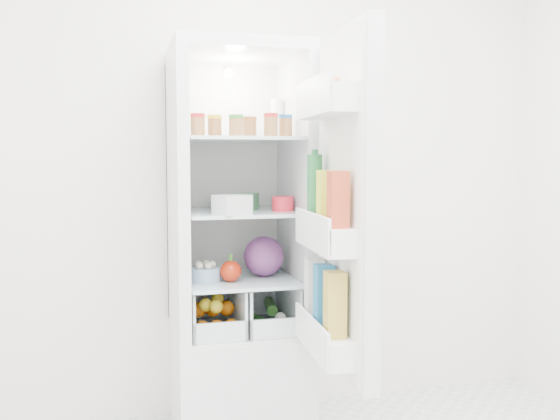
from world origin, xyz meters
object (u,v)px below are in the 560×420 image
object	(u,v)px
red_cabbage	(264,256)
mushroom_bowl	(205,275)
refrigerator	(236,292)
fridge_door	(340,211)

from	to	relation	value
red_cabbage	mushroom_bowl	xyz separation A→B (m)	(-0.28, -0.07, -0.06)
refrigerator	mushroom_bowl	distance (m)	0.24
fridge_door	red_cabbage	bearing A→B (deg)	19.64
mushroom_bowl	fridge_door	xyz separation A→B (m)	(0.45, -0.51, 0.31)
refrigerator	mushroom_bowl	size ratio (longest dim) A/B	12.98
refrigerator	mushroom_bowl	bearing A→B (deg)	-141.65
mushroom_bowl	fridge_door	distance (m)	0.74
red_cabbage	fridge_door	world-z (taller)	fridge_door
refrigerator	mushroom_bowl	world-z (taller)	refrigerator
mushroom_bowl	red_cabbage	bearing A→B (deg)	12.99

